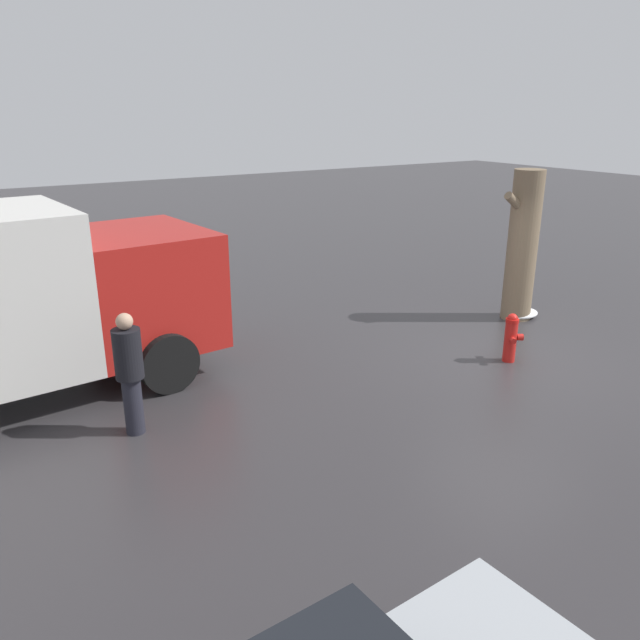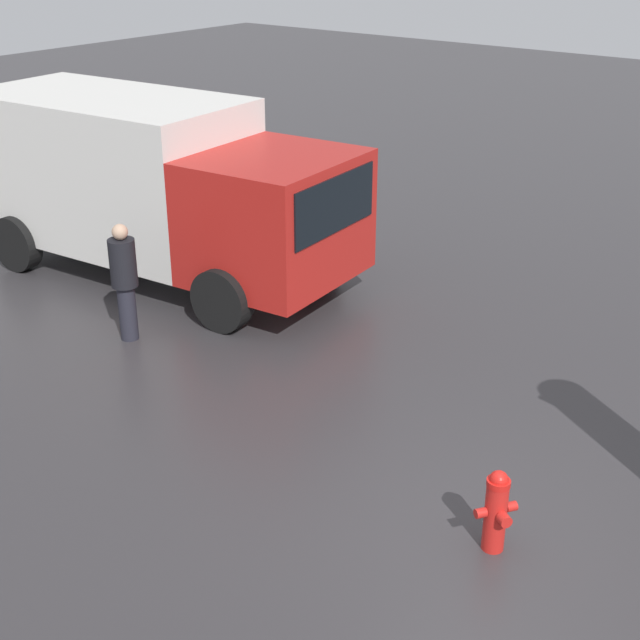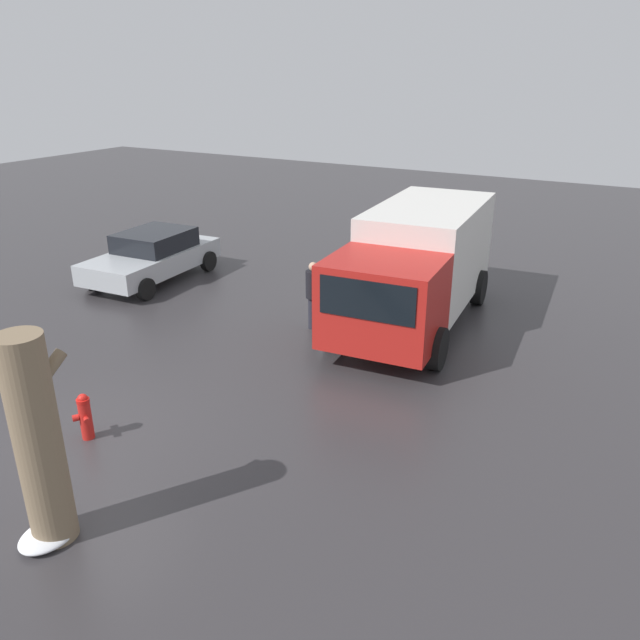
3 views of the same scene
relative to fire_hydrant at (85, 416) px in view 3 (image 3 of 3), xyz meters
The scene contains 7 objects.
ground_plane 0.43m from the fire_hydrant, 34.04° to the right, with size 60.00×60.00×0.00m, color #333033.
fire_hydrant is the anchor object (origin of this frame).
tree_trunk 2.60m from the fire_hydrant, 141.21° to the right, with size 0.88×0.58×2.92m.
delivery_truck 8.11m from the fire_hydrant, 21.01° to the right, with size 6.56×2.99×2.72m.
pedestrian 6.07m from the fire_hydrant, ahead, with size 0.36×0.36×1.63m.
parked_car 8.49m from the fire_hydrant, 35.75° to the left, with size 4.30×2.30×1.40m.
snow_pile_by_hydrant 2.49m from the fire_hydrant, 143.17° to the right, with size 0.80×0.63×0.16m.
Camera 3 is at (-5.90, -7.79, 5.81)m, focal length 35.00 mm.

